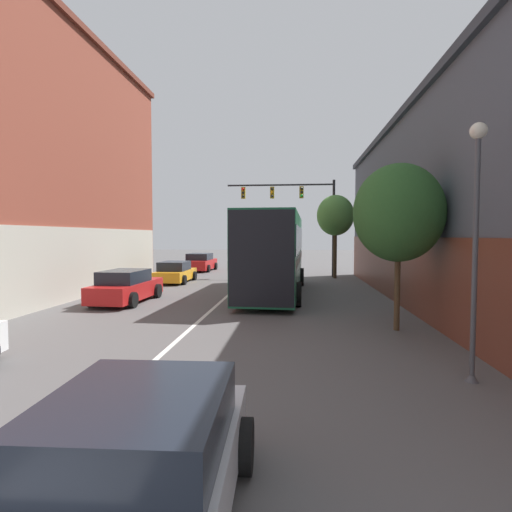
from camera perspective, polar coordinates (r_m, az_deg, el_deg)
The scene contains 10 objects.
lane_center_line at distance 16.40m, azimuth -5.66°, elevation -7.05°, with size 0.14×43.74×0.01m.
bus at distance 19.41m, azimuth 2.63°, elevation 0.84°, with size 3.04×10.92×3.82m.
hatchback_foreground at distance 4.34m, azimuth -17.27°, elevation -27.60°, with size 2.19×3.90×1.33m.
parked_car_left_near at distance 17.90m, azimuth -18.05°, elevation -4.21°, with size 2.02×4.28×1.39m.
parked_car_left_mid at distance 32.51m, azimuth -7.97°, elevation -0.93°, with size 2.21×4.17×1.42m.
parked_car_left_far at distance 24.80m, azimuth -11.49°, elevation -2.32°, with size 1.97×3.92×1.28m.
traffic_signal_gantry at distance 27.77m, azimuth 6.06°, elevation 7.18°, with size 7.41×0.36×6.64m.
street_lamp at distance 8.69m, azimuth 28.89°, elevation 2.80°, with size 0.32×0.32×4.97m.
street_tree_near at distance 12.61m, azimuth 19.69°, elevation 5.79°, with size 2.65×2.38×4.97m.
street_tree_far at distance 27.09m, azimuth 11.28°, elevation 5.66°, with size 2.45×2.20×5.54m.
Camera 1 is at (3.17, 0.03, 2.83)m, focal length 28.00 mm.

